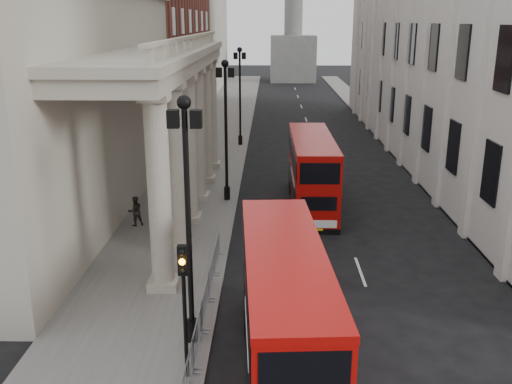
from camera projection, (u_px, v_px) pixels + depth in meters
sidewalk_west at (206, 161)px, 44.35m from camera, size 6.00×140.00×0.12m
sidewalk_east at (419, 162)px, 43.97m from camera, size 3.00×140.00×0.12m
kerb at (244, 161)px, 44.28m from camera, size 0.20×140.00×0.14m
portico_building at (43, 107)px, 31.33m from camera, size 9.00×28.00×12.00m
brick_building at (149, 16)px, 58.60m from camera, size 9.00×32.00×22.00m
west_building_far at (191, 24)px, 89.51m from camera, size 9.00×30.00×20.00m
lamp_post_south at (188, 207)px, 18.01m from camera, size 1.05×0.44×8.32m
lamp_post_mid at (226, 121)px, 33.33m from camera, size 1.05×0.44×8.32m
lamp_post_north at (240, 90)px, 48.64m from camera, size 1.05×0.44×8.32m
traffic_light at (184, 288)px, 16.60m from camera, size 0.28×0.33×4.30m
crowd_barriers at (193, 356)px, 17.53m from camera, size 0.50×18.75×1.10m
bus_near at (284, 311)px, 17.18m from camera, size 2.95×9.78×4.17m
bus_far at (312, 171)px, 33.23m from camera, size 2.43×9.64×4.15m
pedestrian_a at (173, 222)px, 28.01m from camera, size 0.75×0.56×1.89m
pedestrian_b at (135, 211)px, 30.07m from camera, size 0.98×0.92×1.60m
pedestrian_c at (178, 190)px, 33.49m from camera, size 1.02×0.89×1.75m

